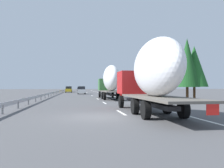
# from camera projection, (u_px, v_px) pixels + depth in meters

# --- Properties ---
(ground_plane) EXTENTS (260.00, 260.00, 0.00)m
(ground_plane) POSITION_uv_depth(u_px,v_px,m) (82.00, 95.00, 53.36)
(ground_plane) COLOR #4C4C4F
(lane_stripe_0) EXTENTS (3.20, 0.20, 0.01)m
(lane_stripe_0) POSITION_uv_depth(u_px,v_px,m) (121.00, 113.00, 16.07)
(lane_stripe_0) COLOR white
(lane_stripe_0) RESTS_ON ground_plane
(lane_stripe_1) EXTENTS (3.20, 0.20, 0.01)m
(lane_stripe_1) POSITION_uv_depth(u_px,v_px,m) (104.00, 103.00, 25.81)
(lane_stripe_1) COLOR white
(lane_stripe_1) RESTS_ON ground_plane
(lane_stripe_2) EXTENTS (3.20, 0.20, 0.01)m
(lane_stripe_2) POSITION_uv_depth(u_px,v_px,m) (98.00, 99.00, 34.13)
(lane_stripe_2) COLOR white
(lane_stripe_2) RESTS_ON ground_plane
(lane_stripe_3) EXTENTS (3.20, 0.20, 0.01)m
(lane_stripe_3) POSITION_uv_depth(u_px,v_px,m) (92.00, 96.00, 46.34)
(lane_stripe_3) COLOR white
(lane_stripe_3) RESTS_ON ground_plane
(lane_stripe_4) EXTENTS (3.20, 0.20, 0.01)m
(lane_stripe_4) POSITION_uv_depth(u_px,v_px,m) (89.00, 94.00, 57.57)
(lane_stripe_4) COLOR white
(lane_stripe_4) RESTS_ON ground_plane
(lane_stripe_5) EXTENTS (3.20, 0.20, 0.01)m
(lane_stripe_5) POSITION_uv_depth(u_px,v_px,m) (87.00, 93.00, 68.20)
(lane_stripe_5) COLOR white
(lane_stripe_5) RESTS_ON ground_plane
(lane_stripe_6) EXTENTS (3.20, 0.20, 0.01)m
(lane_stripe_6) POSITION_uv_depth(u_px,v_px,m) (86.00, 92.00, 79.82)
(lane_stripe_6) COLOR white
(lane_stripe_6) RESTS_ON ground_plane
(lane_stripe_7) EXTENTS (3.20, 0.20, 0.01)m
(lane_stripe_7) POSITION_uv_depth(u_px,v_px,m) (87.00, 92.00, 73.14)
(lane_stripe_7) COLOR white
(lane_stripe_7) RESTS_ON ground_plane
(lane_stripe_8) EXTENTS (3.20, 0.20, 0.01)m
(lane_stripe_8) POSITION_uv_depth(u_px,v_px,m) (84.00, 91.00, 93.45)
(lane_stripe_8) COLOR white
(lane_stripe_8) RESTS_ON ground_plane
(lane_stripe_9) EXTENTS (3.20, 0.20, 0.01)m
(lane_stripe_9) POSITION_uv_depth(u_px,v_px,m) (84.00, 91.00, 93.80)
(lane_stripe_9) COLOR white
(lane_stripe_9) RESTS_ON ground_plane
(edge_line_right) EXTENTS (110.00, 0.20, 0.01)m
(edge_line_right) POSITION_uv_depth(u_px,v_px,m) (103.00, 94.00, 59.13)
(edge_line_right) COLOR white
(edge_line_right) RESTS_ON ground_plane
(truck_lead) EXTENTS (12.60, 2.55, 4.84)m
(truck_lead) POSITION_uv_depth(u_px,v_px,m) (110.00, 81.00, 33.96)
(truck_lead) COLOR #387038
(truck_lead) RESTS_ON ground_plane
(truck_trailing) EXTENTS (13.16, 2.55, 4.76)m
(truck_trailing) POSITION_uv_depth(u_px,v_px,m) (151.00, 74.00, 15.34)
(truck_trailing) COLOR #B21919
(truck_trailing) RESTS_ON ground_plane
(car_yellow_coupe) EXTENTS (4.31, 1.90, 1.89)m
(car_yellow_coupe) POSITION_uv_depth(u_px,v_px,m) (69.00, 89.00, 71.35)
(car_yellow_coupe) COLOR gold
(car_yellow_coupe) RESTS_ON ground_plane
(car_silver_hatch) EXTENTS (4.66, 1.79, 1.93)m
(car_silver_hatch) POSITION_uv_depth(u_px,v_px,m) (69.00, 89.00, 83.60)
(car_silver_hatch) COLOR #ADB2B7
(car_silver_hatch) RESTS_ON ground_plane
(car_black_suv) EXTENTS (4.38, 1.74, 1.82)m
(car_black_suv) POSITION_uv_depth(u_px,v_px,m) (79.00, 89.00, 102.07)
(car_black_suv) COLOR black
(car_black_suv) RESTS_ON ground_plane
(car_white_van) EXTENTS (4.80, 1.90, 1.90)m
(car_white_van) POSITION_uv_depth(u_px,v_px,m) (81.00, 90.00, 56.73)
(car_white_van) COLOR white
(car_white_van) RESTS_ON ground_plane
(road_sign) EXTENTS (0.10, 0.90, 3.35)m
(road_sign) POSITION_uv_depth(u_px,v_px,m) (113.00, 84.00, 50.80)
(road_sign) COLOR gray
(road_sign) RESTS_ON ground_plane
(tree_0) EXTENTS (2.70, 2.70, 7.14)m
(tree_0) POSITION_uv_depth(u_px,v_px,m) (187.00, 63.00, 25.49)
(tree_0) COLOR #472D19
(tree_0) RESTS_ON ground_plane
(tree_1) EXTENTS (3.61, 3.61, 6.75)m
(tree_1) POSITION_uv_depth(u_px,v_px,m) (150.00, 72.00, 39.65)
(tree_1) COLOR #472D19
(tree_1) RESTS_ON ground_plane
(tree_2) EXTENTS (2.99, 2.99, 6.38)m
(tree_2) POSITION_uv_depth(u_px,v_px,m) (194.00, 66.00, 25.98)
(tree_2) COLOR #472D19
(tree_2) RESTS_ON ground_plane
(guardrail_median) EXTENTS (94.00, 0.10, 0.76)m
(guardrail_median) POSITION_uv_depth(u_px,v_px,m) (57.00, 92.00, 55.43)
(guardrail_median) COLOR #9EA0A5
(guardrail_median) RESTS_ON ground_plane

